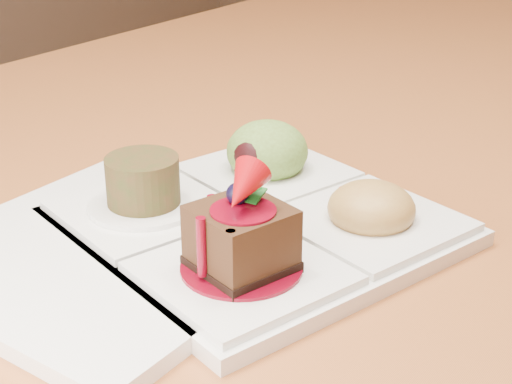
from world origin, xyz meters
The scene contains 3 objects.
dining_table centered at (0.00, 0.00, 0.68)m, with size 1.00×1.80×0.75m.
sampler_plate centered at (0.06, -0.20, 0.77)m, with size 0.31×0.31×0.10m.
second_plate centered at (0.00, -0.30, 0.76)m, with size 0.24×0.24×0.01m, color white.
Camera 1 is at (0.38, -0.64, 1.03)m, focal length 55.00 mm.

